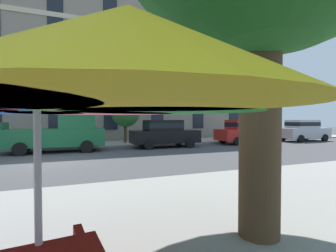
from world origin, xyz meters
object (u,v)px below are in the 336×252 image
(pickup_green_midblock, at_px, (60,134))
(patio_umbrella, at_px, (36,76))
(sedan_black, at_px, (164,133))
(sedan_silver, at_px, (303,130))
(street_tree_middle, at_px, (126,110))
(sedan_red, at_px, (245,131))

(pickup_green_midblock, bearing_deg, patio_umbrella, -88.82)
(sedan_black, xyz_separation_m, patio_umbrella, (-5.95, -12.70, 1.20))
(sedan_silver, height_order, street_tree_middle, street_tree_middle)
(patio_umbrella, bearing_deg, sedan_red, 45.73)
(pickup_green_midblock, bearing_deg, sedan_red, -0.00)
(sedan_black, relative_size, sedan_red, 1.00)
(sedan_silver, bearing_deg, pickup_green_midblock, 180.00)
(street_tree_middle, bearing_deg, sedan_red, -18.88)
(sedan_black, height_order, sedan_silver, same)
(patio_umbrella, bearing_deg, street_tree_middle, 75.48)
(sedan_black, bearing_deg, street_tree_middle, 123.98)
(sedan_black, distance_m, patio_umbrella, 14.08)
(pickup_green_midblock, bearing_deg, street_tree_middle, 33.65)
(patio_umbrella, bearing_deg, sedan_silver, 34.57)
(sedan_silver, distance_m, patio_umbrella, 22.41)
(sedan_black, bearing_deg, sedan_silver, 0.00)
(sedan_black, relative_size, street_tree_middle, 1.19)
(sedan_red, height_order, sedan_silver, same)
(street_tree_middle, xyz_separation_m, patio_umbrella, (-4.03, -15.56, -0.36))
(sedan_silver, bearing_deg, patio_umbrella, -145.43)
(sedan_black, distance_m, sedan_red, 6.43)
(sedan_black, height_order, street_tree_middle, street_tree_middle)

